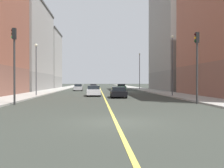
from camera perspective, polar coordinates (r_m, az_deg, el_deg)
The scene contains 17 objects.
ground_plane at distance 12.66m, azimuth 0.80°, elevation -8.18°, with size 400.00×400.00×0.00m, color #32362F.
sidewalk_left at distance 62.47m, azimuth 6.77°, elevation -1.14°, with size 3.97×168.00×0.15m, color #9E9B93.
sidewalk_right at distance 62.18m, azimuth -11.72°, elevation -1.15°, with size 3.97×168.00×0.15m, color #9E9B93.
lane_center_stripe at distance 61.52m, azimuth -2.45°, elevation -1.22°, with size 0.16×154.00×0.01m, color #E5D14C.
building_left_mid at distance 59.14m, azimuth 14.63°, elevation 10.24°, with size 10.34×20.01×23.76m.
building_right_midblock at distance 60.16m, azimuth -18.98°, elevation 7.52°, with size 10.34×23.19×18.47m.
building_right_distant at distance 79.89m, azimuth -14.98°, elevation 5.09°, with size 10.34×15.79×16.50m.
traffic_light_left_near at distance 23.76m, azimuth 17.78°, elevation 5.40°, with size 0.40×0.32×6.10m.
traffic_light_right_near at distance 23.20m, azimuth -20.30°, elevation 5.77°, with size 0.40×0.32×6.28m.
street_lamp_left_near at distance 34.41m, azimuth 12.84°, elevation 5.22°, with size 0.36×0.36×7.62m.
street_lamp_right_near at distance 35.27m, azimuth -16.00°, elevation 4.22°, with size 0.36×0.36×6.59m.
street_lamp_left_far at distance 59.49m, azimuth 5.94°, elevation 3.49°, with size 0.36×0.36×8.08m.
car_white at distance 35.00m, azimuth -3.96°, elevation -1.50°, with size 1.85×4.58×1.36m.
car_green at distance 56.67m, azimuth 2.01°, elevation -0.71°, with size 1.92×4.42×1.39m.
car_maroon at distance 69.22m, azimuth -4.04°, elevation -0.53°, with size 1.89×4.41×1.25m.
car_silver at distance 55.07m, azimuth -7.29°, elevation -0.75°, with size 1.92×4.23×1.36m.
car_black at distance 31.46m, azimuth 1.36°, elevation -1.81°, with size 1.88×4.43×1.28m.
Camera 1 is at (-0.89, -12.48, 1.92)m, focal length 42.52 mm.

